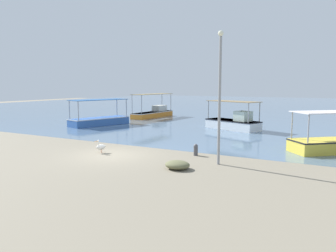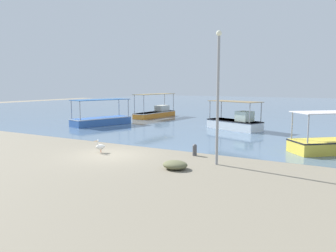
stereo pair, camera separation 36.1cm
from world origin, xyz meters
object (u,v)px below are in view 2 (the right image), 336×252
at_px(pelican, 100,147).
at_px(net_pile, 175,165).
at_px(fishing_boat_center, 235,122).
at_px(fishing_boat_far_right, 156,112).
at_px(fishing_boat_far_left, 101,120).
at_px(mooring_bollard, 195,149).
at_px(lamp_post, 218,92).

bearing_deg(pelican, net_pile, -11.45).
xyz_separation_m(fishing_boat_center, fishing_boat_far_right, (-12.16, 6.17, -0.05)).
relative_size(fishing_boat_far_left, mooring_bollard, 9.52).
distance_m(fishing_boat_far_right, mooring_bollard, 22.43).
bearing_deg(fishing_boat_far_right, net_pile, -56.46).
distance_m(fishing_boat_far_right, net_pile, 25.30).
height_order(fishing_boat_center, pelican, fishing_boat_center).
distance_m(fishing_boat_center, fishing_boat_far_right, 13.64).
bearing_deg(lamp_post, net_pile, -127.46).
relative_size(fishing_boat_far_left, net_pile, 5.18).
bearing_deg(fishing_boat_far_right, mooring_bollard, -52.89).
bearing_deg(fishing_boat_center, lamp_post, -76.16).
bearing_deg(net_pile, pelican, 168.55).
height_order(fishing_boat_center, fishing_boat_far_right, fishing_boat_far_right).
height_order(fishing_boat_far_right, fishing_boat_far_left, fishing_boat_far_right).
xyz_separation_m(lamp_post, mooring_bollard, (-1.85, 1.36, -3.34)).
bearing_deg(lamp_post, mooring_bollard, 143.77).
relative_size(fishing_boat_center, pelican, 6.79).
distance_m(pelican, lamp_post, 7.86).
height_order(fishing_boat_far_right, lamp_post, lamp_post).
xyz_separation_m(fishing_boat_center, mooring_bollard, (1.37, -11.72, -0.30)).
xyz_separation_m(fishing_boat_far_left, lamp_post, (16.03, -9.76, 3.15)).
bearing_deg(lamp_post, fishing_boat_far_left, 148.66).
bearing_deg(fishing_boat_center, mooring_bollard, -83.32).
distance_m(fishing_boat_center, pelican, 14.30).
height_order(fishing_boat_center, net_pile, fishing_boat_center).
bearing_deg(pelican, fishing_boat_far_right, 112.60).
bearing_deg(mooring_bollard, fishing_boat_far_left, 149.34).
bearing_deg(fishing_boat_far_left, mooring_bollard, -30.66).
height_order(fishing_boat_far_left, net_pile, fishing_boat_far_left).
bearing_deg(fishing_boat_far_left, fishing_boat_far_right, 86.08).
xyz_separation_m(pelican, mooring_bollard, (5.24, 2.05, -0.02)).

